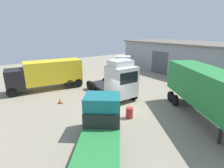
{
  "coord_description": "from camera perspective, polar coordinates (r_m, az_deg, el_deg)",
  "views": [
    {
      "loc": [
        11.47,
        -8.74,
        6.84
      ],
      "look_at": [
        -2.26,
        1.23,
        1.6
      ],
      "focal_mm": 28.0,
      "sensor_mm": 36.0,
      "label": 1
    }
  ],
  "objects": [
    {
      "name": "ground_plane",
      "position": [
        15.96,
        1.2,
        -8.22
      ],
      "size": [
        60.0,
        60.0,
        0.0
      ],
      "primitive_type": "plane",
      "color": "gray"
    },
    {
      "name": "warehouse_building",
      "position": [
        30.23,
        31.31,
        6.42
      ],
      "size": [
        31.11,
        10.28,
        4.98
      ],
      "color": "#93999E",
      "rests_on": "ground_plane"
    },
    {
      "name": "tractor_unit_white",
      "position": [
        17.7,
        2.03,
        1.05
      ],
      "size": [
        6.68,
        2.73,
        4.11
      ],
      "rotation": [
        0.0,
        0.0,
        -0.04
      ],
      "color": "silver",
      "rests_on": "ground_plane"
    },
    {
      "name": "container_trailer_green",
      "position": [
        14.92,
        29.32,
        -1.79
      ],
      "size": [
        9.77,
        7.3,
        4.01
      ],
      "rotation": [
        0.0,
        0.0,
        -0.55
      ],
      "color": "#28843D",
      "rests_on": "ground_plane"
    },
    {
      "name": "flatbed_truck_teal",
      "position": [
        11.37,
        -3.58,
        -12.16
      ],
      "size": [
        7.28,
        6.51,
        2.66
      ],
      "rotation": [
        0.0,
        0.0,
        2.47
      ],
      "color": "#197075",
      "rests_on": "ground_plane"
    },
    {
      "name": "flatbed_truck_white",
      "position": [
        28.63,
        3.55,
        5.92
      ],
      "size": [
        7.74,
        7.28,
        2.7
      ],
      "rotation": [
        0.0,
        0.0,
        2.41
      ],
      "color": "silver",
      "rests_on": "ground_plane"
    },
    {
      "name": "box_truck_black",
      "position": [
        22.09,
        -20.57,
        3.27
      ],
      "size": [
        3.5,
        8.61,
        3.41
      ],
      "rotation": [
        0.0,
        0.0,
        -1.7
      ],
      "color": "black",
      "rests_on": "ground_plane"
    },
    {
      "name": "oil_drum",
      "position": [
        14.39,
        5.72,
        -9.33
      ],
      "size": [
        0.58,
        0.58,
        0.88
      ],
      "color": "#B22D23",
      "rests_on": "ground_plane"
    },
    {
      "name": "traffic_cone",
      "position": [
        17.85,
        -16.57,
        -5.25
      ],
      "size": [
        0.4,
        0.4,
        0.55
      ],
      "color": "black",
      "rests_on": "ground_plane"
    }
  ]
}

